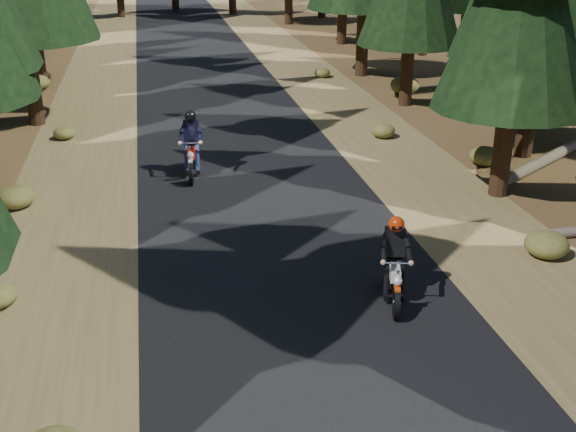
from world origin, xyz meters
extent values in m
plane|color=#4C331B|center=(0.00, 0.00, 0.00)|extent=(120.00, 120.00, 0.00)
cube|color=black|center=(0.00, 5.00, 0.01)|extent=(6.00, 100.00, 0.01)
cube|color=brown|center=(-4.60, 5.00, 0.00)|extent=(3.20, 100.00, 0.01)
cube|color=brown|center=(4.60, 5.00, 0.00)|extent=(3.20, 100.00, 0.01)
cylinder|color=black|center=(6.06, 4.48, 2.26)|extent=(0.48, 0.48, 4.52)
cylinder|color=black|center=(8.28, 7.39, 2.92)|extent=(0.53, 0.53, 5.84)
cylinder|color=black|center=(11.21, 10.34, 3.22)|extent=(0.56, 0.56, 6.43)
cylinder|color=black|center=(-6.35, 13.89, 2.86)|extent=(0.53, 0.53, 5.72)
cylinder|color=black|center=(6.98, 14.07, 2.25)|extent=(0.48, 0.48, 4.51)
cylinder|color=black|center=(10.48, 16.81, 3.24)|extent=(0.56, 0.56, 6.47)
cylinder|color=black|center=(-7.00, 20.76, 2.82)|extent=(0.53, 0.53, 5.64)
cylinder|color=black|center=(6.93, 19.74, 2.91)|extent=(0.53, 0.53, 5.83)
cylinder|color=black|center=(11.52, 24.15, 2.31)|extent=(0.48, 0.48, 4.61)
cylinder|color=black|center=(-8.12, 27.46, 2.21)|extent=(0.48, 0.48, 4.42)
cylinder|color=black|center=(15.00, 18.00, 2.80)|extent=(0.52, 0.52, 5.60)
cylinder|color=#4C4233|center=(8.78, 6.66, 0.16)|extent=(5.27, 3.92, 0.32)
ellipsoid|color=#474C1E|center=(4.79, 10.02, 0.23)|extent=(0.76, 0.76, 0.46)
ellipsoid|color=#474C1E|center=(-7.00, 19.38, 0.32)|extent=(1.05, 1.05, 0.63)
ellipsoid|color=#474C1E|center=(5.10, 19.61, 0.21)|extent=(0.69, 0.69, 0.42)
ellipsoid|color=#474C1E|center=(7.58, 15.85, 0.35)|extent=(1.17, 1.17, 0.70)
ellipsoid|color=#474C1E|center=(6.78, 6.80, 0.27)|extent=(0.89, 0.89, 0.54)
ellipsoid|color=#474C1E|center=(-5.90, 5.90, 0.27)|extent=(0.91, 0.91, 0.55)
ellipsoid|color=#474C1E|center=(-5.27, 11.79, 0.21)|extent=(0.69, 0.69, 0.41)
ellipsoid|color=#474C1E|center=(5.37, 0.90, 0.27)|extent=(0.91, 0.91, 0.55)
cube|color=black|center=(1.61, -0.33, 1.11)|extent=(0.41, 0.31, 0.53)
sphere|color=#A32706|center=(1.61, -0.33, 1.49)|extent=(0.36, 0.36, 0.29)
cube|color=black|center=(-1.51, 7.39, 1.22)|extent=(0.43, 0.29, 0.58)
sphere|color=black|center=(-1.51, 7.39, 1.65)|extent=(0.36, 0.36, 0.32)
camera|label=1|loc=(-2.54, -11.44, 6.56)|focal=45.00mm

